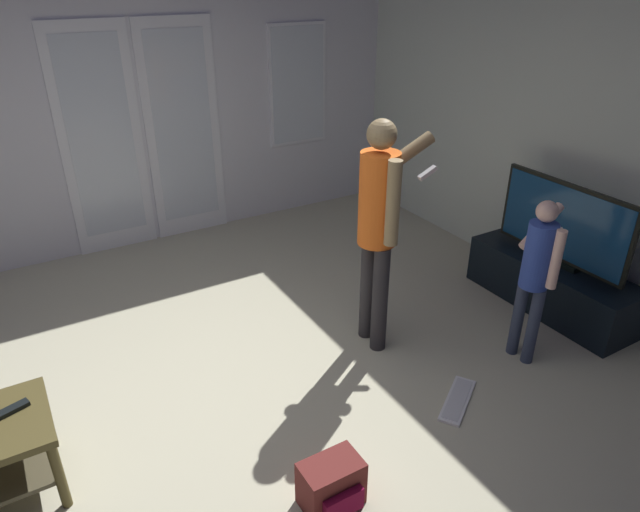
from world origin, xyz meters
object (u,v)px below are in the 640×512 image
(backpack, at_px, (332,485))
(person_adult, at_px, (380,217))
(flat_screen_tv, at_px, (563,224))
(tv_remote_black, at_px, (11,410))
(loose_keyboard, at_px, (457,400))
(tv_stand, at_px, (551,285))
(person_child, at_px, (537,268))

(backpack, bearing_deg, person_adult, 46.26)
(flat_screen_tv, height_order, backpack, flat_screen_tv)
(tv_remote_black, bearing_deg, loose_keyboard, -34.26)
(flat_screen_tv, bearing_deg, backpack, -163.76)
(flat_screen_tv, bearing_deg, tv_remote_black, 176.38)
(backpack, xyz_separation_m, tv_remote_black, (-1.27, 0.94, 0.33))
(flat_screen_tv, relative_size, loose_keyboard, 2.49)
(flat_screen_tv, relative_size, person_adult, 0.69)
(person_adult, xyz_separation_m, loose_keyboard, (0.07, -0.79, -0.95))
(person_adult, relative_size, tv_remote_black, 9.36)
(tv_stand, height_order, person_child, person_child)
(tv_stand, bearing_deg, loose_keyboard, -161.16)
(tv_stand, distance_m, backpack, 2.52)
(backpack, relative_size, loose_keyboard, 0.69)
(flat_screen_tv, xyz_separation_m, person_adult, (-1.44, 0.32, 0.25))
(person_adult, xyz_separation_m, person_child, (0.76, -0.66, -0.27))
(tv_stand, height_order, loose_keyboard, tv_stand)
(person_child, bearing_deg, tv_remote_black, 169.18)
(person_adult, bearing_deg, person_child, -40.95)
(flat_screen_tv, relative_size, tv_remote_black, 6.42)
(tv_stand, height_order, backpack, tv_stand)
(backpack, bearing_deg, person_child, 11.76)
(backpack, bearing_deg, tv_remote_black, 143.53)
(loose_keyboard, distance_m, tv_remote_black, 2.47)
(tv_stand, bearing_deg, person_adult, 167.34)
(tv_stand, xyz_separation_m, tv_remote_black, (-3.70, 0.24, 0.26))
(flat_screen_tv, distance_m, backpack, 2.59)
(loose_keyboard, relative_size, tv_remote_black, 2.58)
(loose_keyboard, bearing_deg, person_adult, 95.26)
(person_adult, xyz_separation_m, tv_remote_black, (-2.25, -0.09, -0.50))
(person_adult, relative_size, backpack, 5.25)
(person_adult, height_order, loose_keyboard, person_adult)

